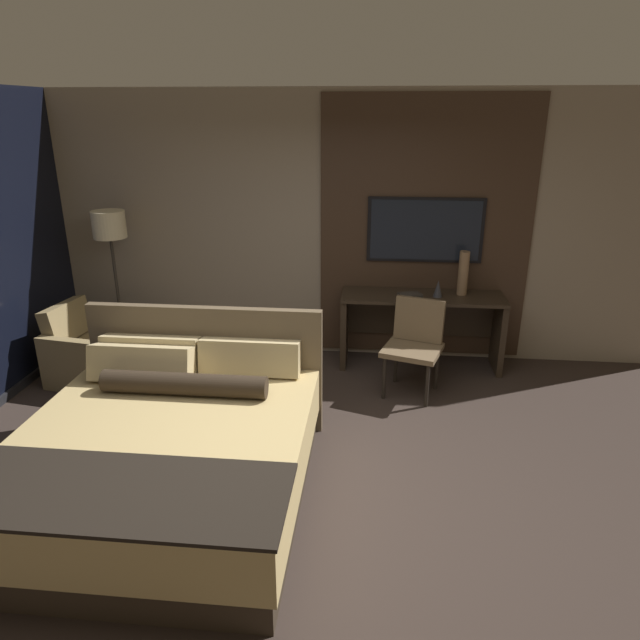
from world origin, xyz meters
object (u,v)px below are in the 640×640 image
(desk, at_px, (421,318))
(floor_lamp, at_px, (110,236))
(desk_chair, at_px, (415,338))
(vase_short, at_px, (438,289))
(vase_tall, at_px, (463,273))
(bed, at_px, (168,452))
(tv, at_px, (425,230))
(armchair_by_window, at_px, (94,353))
(book, at_px, (410,295))

(desk, relative_size, floor_lamp, 1.03)
(desk_chair, height_order, vase_short, vase_short)
(vase_short, bearing_deg, vase_tall, 23.23)
(desk, distance_m, desk_chair, 0.62)
(desk, bearing_deg, vase_short, -26.63)
(desk_chair, height_order, vase_tall, vase_tall)
(bed, xyz_separation_m, tv, (1.89, 2.62, 1.08))
(armchair_by_window, bearing_deg, desk_chair, -80.92)
(armchair_by_window, relative_size, vase_tall, 1.96)
(bed, distance_m, desk_chair, 2.55)
(tv, xyz_separation_m, book, (-0.13, -0.29, -0.61))
(bed, bearing_deg, tv, 54.13)
(desk, xyz_separation_m, desk_chair, (-0.09, -0.61, 0.01))
(armchair_by_window, bearing_deg, vase_short, -72.07)
(book, bearing_deg, bed, -127.04)
(bed, height_order, vase_short, bed)
(armchair_by_window, bearing_deg, bed, -132.89)
(desk_chair, height_order, armchair_by_window, desk_chair)
(tv, relative_size, desk_chair, 1.31)
(bed, relative_size, tv, 1.81)
(desk, bearing_deg, bed, -128.12)
(bed, relative_size, vase_tall, 4.74)
(vase_tall, bearing_deg, tv, 157.08)
(desk_chair, xyz_separation_m, book, (-0.04, 0.53, 0.26))
(book, bearing_deg, floor_lamp, -179.66)
(desk, height_order, vase_tall, vase_tall)
(bed, bearing_deg, vase_tall, 46.91)
(desk_chair, xyz_separation_m, armchair_by_window, (-3.21, -0.04, -0.28))
(tv, bearing_deg, vase_tall, -22.92)
(desk_chair, distance_m, vase_tall, 0.95)
(desk_chair, xyz_separation_m, vase_short, (0.24, 0.54, 0.34))
(vase_short, bearing_deg, desk, 153.37)
(bed, xyz_separation_m, book, (1.76, 2.33, 0.47))
(tv, relative_size, vase_tall, 2.62)
(bed, relative_size, book, 8.27)
(desk_chair, relative_size, vase_short, 5.23)
(desk_chair, bearing_deg, tv, 100.99)
(vase_tall, bearing_deg, desk, -174.71)
(tv, xyz_separation_m, vase_short, (0.14, -0.28, -0.54))
(desk, distance_m, floor_lamp, 3.35)
(armchair_by_window, height_order, floor_lamp, floor_lamp)
(bed, xyz_separation_m, vase_short, (2.04, 2.34, 0.54))
(armchair_by_window, relative_size, floor_lamp, 0.55)
(floor_lamp, relative_size, book, 6.21)
(bed, distance_m, book, 2.96)
(desk, xyz_separation_m, armchair_by_window, (-3.31, -0.66, -0.26))
(bed, distance_m, desk, 3.07)
(bed, relative_size, desk, 1.29)
(tv, height_order, floor_lamp, tv)
(floor_lamp, bearing_deg, vase_short, 0.49)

